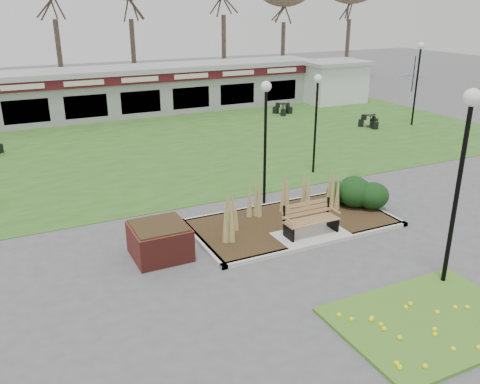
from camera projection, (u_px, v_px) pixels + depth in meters
name	position (u px, v px, depth m)	size (l,w,h in m)	color
ground	(313.00, 240.00, 15.07)	(100.00, 100.00, 0.00)	#515154
lawn	(178.00, 144.00, 25.16)	(34.00, 16.00, 0.02)	#2E561B
flower_bed	(430.00, 319.00, 11.17)	(4.20, 3.00, 0.16)	#437421
planting_bed	(324.00, 206.00, 16.60)	(6.75, 3.40, 1.27)	black
park_bench	(310.00, 218.00, 15.07)	(1.70, 0.66, 0.93)	olive
brick_planter	(160.00, 240.00, 13.94)	(1.50, 1.50, 0.95)	maroon
food_pavilion	(134.00, 90.00, 31.34)	(24.60, 3.40, 2.90)	#9B9B9E
service_hut	(333.00, 81.00, 35.23)	(4.40, 3.40, 2.83)	white
lamp_post_near_left	(465.00, 147.00, 11.50)	(0.40, 0.40, 4.86)	black
lamp_post_near_right	(317.00, 102.00, 19.95)	(0.33, 0.33, 3.99)	black
lamp_post_mid_left	(266.00, 116.00, 16.70)	(0.35, 0.35, 4.23)	black
lamp_post_far_right	(419.00, 66.00, 27.75)	(0.38, 0.38, 4.58)	black
bistro_set_c	(283.00, 111.00, 31.64)	(1.12, 1.25, 0.67)	black
bistro_set_d	(370.00, 123.00, 28.42)	(1.25, 1.18, 0.67)	black
patio_umbrella	(412.00, 88.00, 32.03)	(2.03, 2.07, 2.37)	black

